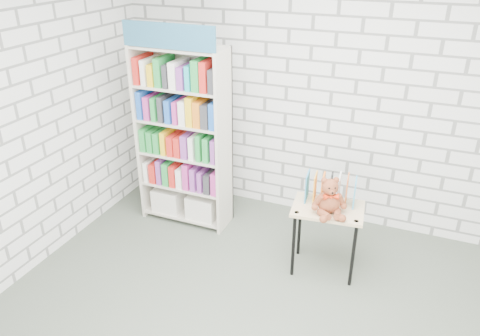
% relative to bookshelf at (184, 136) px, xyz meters
% --- Properties ---
extents(room_shell, '(4.52, 4.02, 2.81)m').
position_rel_bookshelf_xyz_m(room_shell, '(1.33, -1.36, 0.83)').
color(room_shell, silver).
rests_on(room_shell, ground).
extents(bookshelf, '(0.94, 0.36, 2.10)m').
position_rel_bookshelf_xyz_m(bookshelf, '(0.00, 0.00, 0.00)').
color(bookshelf, beige).
rests_on(bookshelf, ground).
extents(display_table, '(0.65, 0.49, 0.66)m').
position_rel_bookshelf_xyz_m(display_table, '(1.58, -0.32, -0.39)').
color(display_table, tan).
rests_on(display_table, ground).
extents(table_books, '(0.45, 0.23, 0.25)m').
position_rel_bookshelf_xyz_m(table_books, '(1.57, -0.22, -0.17)').
color(table_books, teal).
rests_on(table_books, display_table).
extents(teddy_bear, '(0.31, 0.30, 0.33)m').
position_rel_bookshelf_xyz_m(teddy_bear, '(1.60, -0.41, -0.17)').
color(teddy_bear, brown).
rests_on(teddy_bear, display_table).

